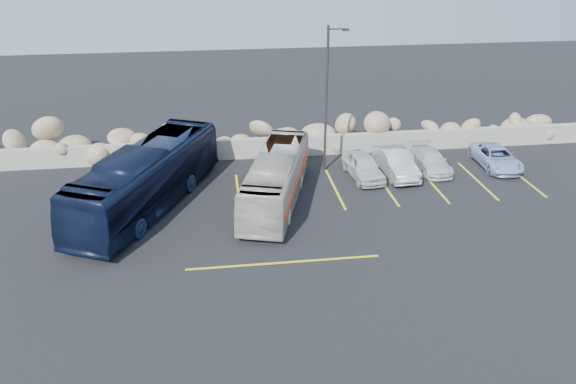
{
  "coord_description": "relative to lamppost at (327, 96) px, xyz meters",
  "views": [
    {
      "loc": [
        -3.44,
        -19.25,
        12.5
      ],
      "look_at": [
        -0.31,
        4.0,
        1.39
      ],
      "focal_mm": 35.0,
      "sensor_mm": 36.0,
      "label": 1
    }
  ],
  "objects": [
    {
      "name": "car_c",
      "position": [
        5.92,
        -0.69,
        -3.75
      ],
      "size": [
        1.61,
        3.8,
        1.09
      ],
      "primitive_type": "imported",
      "rotation": [
        0.0,
        0.0,
        0.02
      ],
      "color": "silver",
      "rests_on": "ground"
    },
    {
      "name": "tour_coach",
      "position": [
        -9.45,
        -3.3,
        -2.76
      ],
      "size": [
        6.94,
        11.07,
        3.07
      ],
      "primitive_type": "imported",
      "rotation": [
        0.0,
        0.0,
        -0.43
      ],
      "color": "black",
      "rests_on": "ground"
    },
    {
      "name": "car_d",
      "position": [
        9.79,
        -0.79,
        -3.72
      ],
      "size": [
        2.03,
        4.17,
        1.14
      ],
      "primitive_type": "imported",
      "rotation": [
        0.0,
        0.0,
        -0.03
      ],
      "color": "#96ABD5",
      "rests_on": "ground"
    },
    {
      "name": "car_b",
      "position": [
        3.77,
        -1.06,
        -3.61
      ],
      "size": [
        1.65,
        4.23,
        1.37
      ],
      "primitive_type": "imported",
      "rotation": [
        0.0,
        0.0,
        0.05
      ],
      "color": "#B4B4B9",
      "rests_on": "ground"
    },
    {
      "name": "seawall",
      "position": [
        -2.56,
        2.5,
        -3.7
      ],
      "size": [
        60.0,
        0.4,
        1.2
      ],
      "primitive_type": "cube",
      "color": "gray",
      "rests_on": "ground"
    },
    {
      "name": "lamppost",
      "position": [
        0.0,
        0.0,
        0.0
      ],
      "size": [
        1.14,
        0.18,
        8.0
      ],
      "color": "#32302D",
      "rests_on": "ground"
    },
    {
      "name": "vintage_bus",
      "position": [
        -3.18,
        -3.54,
        -3.04
      ],
      "size": [
        4.59,
        9.21,
        2.5
      ],
      "primitive_type": "imported",
      "rotation": [
        0.0,
        0.0,
        -0.29
      ],
      "color": "#BCB7AA",
      "rests_on": "ground"
    },
    {
      "name": "car_a",
      "position": [
        1.87,
        -1.22,
        -3.65
      ],
      "size": [
        1.89,
        3.94,
        1.3
      ],
      "primitive_type": "imported",
      "rotation": [
        0.0,
        0.0,
        0.1
      ],
      "color": "silver",
      "rests_on": "ground"
    },
    {
      "name": "parking_lines",
      "position": [
        2.09,
        -3.93,
        -4.29
      ],
      "size": [
        18.16,
        9.36,
        0.01
      ],
      "color": "yellow",
      "rests_on": "ground"
    },
    {
      "name": "riprap_pile",
      "position": [
        -2.56,
        3.7,
        -3.0
      ],
      "size": [
        54.0,
        2.8,
        2.6
      ],
      "primitive_type": null,
      "color": "#937B60",
      "rests_on": "ground"
    },
    {
      "name": "ground",
      "position": [
        -2.56,
        -9.5,
        -4.3
      ],
      "size": [
        90.0,
        90.0,
        0.0
      ],
      "primitive_type": "plane",
      "color": "black",
      "rests_on": "ground"
    }
  ]
}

